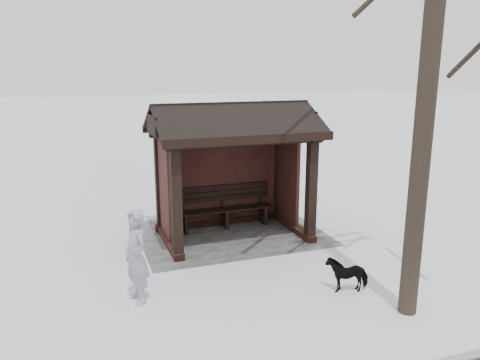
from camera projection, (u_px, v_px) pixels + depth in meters
name	position (u px, v px, depth m)	size (l,w,h in m)	color
ground	(233.00, 236.00, 10.85)	(120.00, 120.00, 0.00)	white
trampled_patch	(231.00, 233.00, 11.03)	(4.20, 3.20, 0.02)	gray
bus_shelter	(231.00, 143.00, 10.49)	(3.60, 2.40, 3.09)	#331812
pedestrian	(136.00, 257.00, 7.66)	(0.58, 0.38, 1.59)	#9D95AF
dog	(347.00, 273.00, 8.20)	(0.33, 0.71, 0.60)	black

